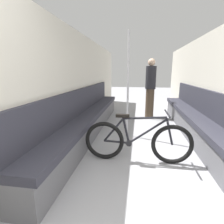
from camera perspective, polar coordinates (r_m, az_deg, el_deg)
wall_left at (r=3.84m, az=-11.42°, el=8.67°), size 0.10×9.01×2.16m
wall_right at (r=3.89m, az=30.86°, el=7.15°), size 0.10×9.01×2.16m
bench_seat_row_left at (r=3.91m, az=-7.52°, el=-2.26°), size 0.44×4.89×1.00m
bench_seat_row_right at (r=3.95m, az=26.28°, el=-3.36°), size 0.44×4.89×1.00m
bicycle at (r=2.71m, az=8.22°, el=-9.46°), size 1.63×0.46×0.79m
grab_pole_near at (r=5.32m, az=5.40°, el=9.61°), size 0.08×0.08×2.14m
grab_pole_far at (r=3.62m, az=5.16°, el=8.00°), size 0.08×0.08×2.14m
passenger_standing at (r=5.32m, az=12.42°, el=7.75°), size 0.30×0.30×1.72m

